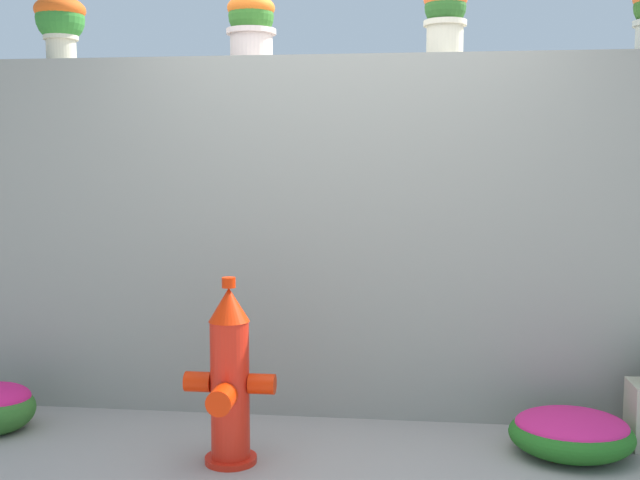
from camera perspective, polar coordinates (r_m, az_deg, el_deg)
name	(u,v)px	position (r m, az deg, el deg)	size (l,w,h in m)	color
ground_plane	(332,475)	(3.80, 0.89, -17.03)	(24.00, 24.00, 0.00)	gray
stone_wall	(350,237)	(4.52, 2.23, 0.23)	(6.44, 0.39, 2.07)	gray
potted_plant_1	(60,20)	(5.04, -18.69, 15.18)	(0.30, 0.30, 0.40)	beige
potted_plant_2	(251,22)	(4.69, -5.12, 15.77)	(0.29, 0.29, 0.39)	beige
potted_plant_3	(445,15)	(4.56, 9.26, 16.13)	(0.25, 0.25, 0.39)	beige
fire_hydrant	(229,380)	(3.83, -6.72, -10.28)	(0.45, 0.36, 0.92)	red
flower_bush_right	(571,432)	(4.19, 18.12, -13.35)	(0.62, 0.56, 0.23)	#22641D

